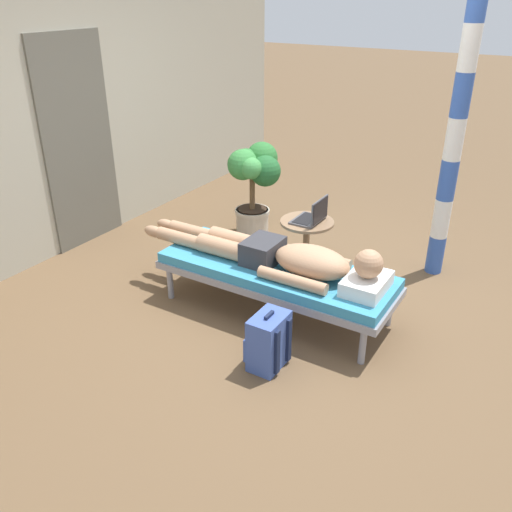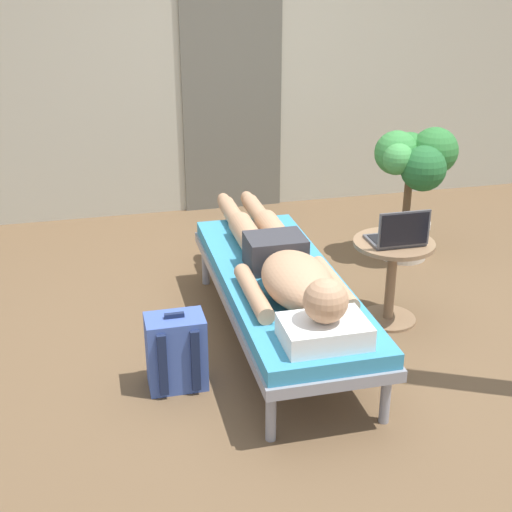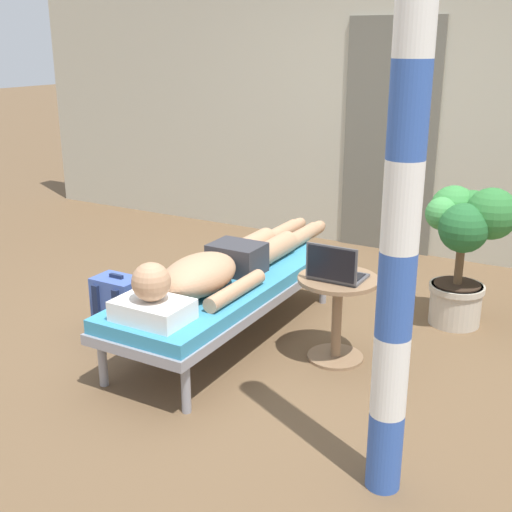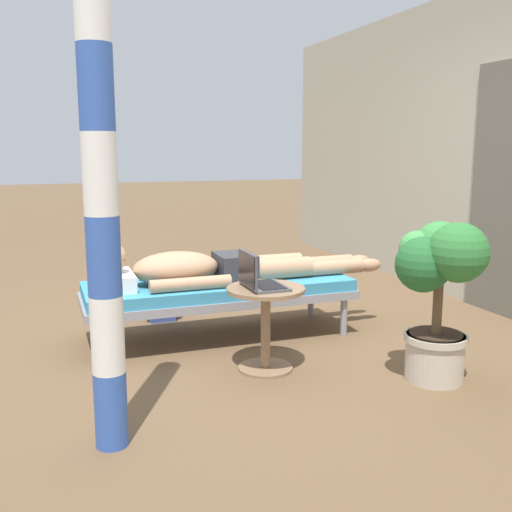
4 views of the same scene
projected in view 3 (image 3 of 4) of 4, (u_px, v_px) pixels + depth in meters
name	position (u px, v px, depth m)	size (l,w,h in m)	color
ground_plane	(262.00, 338.00, 4.28)	(40.00, 40.00, 0.00)	brown
house_wall_back	(372.00, 98.00, 5.88)	(7.60, 0.20, 2.70)	#B2AD99
house_door_panel	(390.00, 138.00, 5.79)	(0.84, 0.03, 2.04)	#625F54
lounge_chair	(228.00, 289.00, 4.17)	(0.67, 1.92, 0.42)	gray
person_reclining	(221.00, 266.00, 4.06)	(0.53, 2.17, 0.32)	white
side_table	(337.00, 304.00, 3.90)	(0.48, 0.48, 0.52)	#8C6B4C
laptop	(335.00, 271.00, 3.79)	(0.31, 0.24, 0.23)	#4C4C51
backpack	(119.00, 307.00, 4.26)	(0.30, 0.26, 0.42)	#3F59A5
potted_plant	(466.00, 235.00, 4.29)	(0.58, 0.53, 0.96)	#BFB29E
porch_post	(402.00, 206.00, 2.48)	(0.15, 0.15, 2.50)	#3359B2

